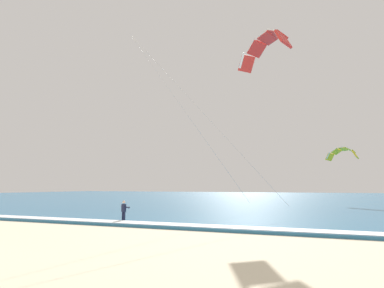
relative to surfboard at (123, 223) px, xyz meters
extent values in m
cube|color=teal|center=(-0.22, 57.79, 0.07)|extent=(200.00, 120.00, 0.20)
cube|color=white|center=(-0.22, -1.21, 0.19)|extent=(200.00, 1.65, 0.04)
ellipsoid|color=white|center=(0.00, 0.00, 0.00)|extent=(0.82, 1.47, 0.05)
cube|color=black|center=(0.00, 0.24, 0.04)|extent=(0.17, 0.10, 0.04)
cube|color=black|center=(0.00, -0.24, 0.04)|extent=(0.17, 0.10, 0.04)
cylinder|color=#191E38|center=(-0.10, 0.03, 0.39)|extent=(0.14, 0.14, 0.84)
cylinder|color=#191E38|center=(0.10, -0.03, 0.39)|extent=(0.14, 0.14, 0.84)
cube|color=#191E38|center=(0.00, 0.00, 1.11)|extent=(0.38, 0.29, 0.60)
sphere|color=beige|center=(0.00, 0.00, 1.55)|extent=(0.22, 0.22, 0.22)
cylinder|color=#191E38|center=(-0.13, 0.20, 1.16)|extent=(0.23, 0.51, 0.22)
cylinder|color=#191E38|center=(0.22, 0.10, 1.16)|extent=(0.23, 0.51, 0.22)
cylinder|color=black|center=(0.11, 0.36, 1.16)|extent=(0.54, 0.19, 0.04)
cube|color=#3F3F42|center=(0.03, 0.12, 0.89)|extent=(0.14, 0.11, 0.10)
cube|color=red|center=(11.66, 6.39, 15.50)|extent=(1.53, 1.98, 1.80)
cube|color=white|center=(11.25, 6.00, 15.78)|extent=(0.86, 0.93, 1.46)
cube|color=red|center=(11.04, 7.70, 16.64)|extent=(1.96, 2.19, 1.41)
cube|color=white|center=(10.62, 7.31, 16.92)|extent=(1.19, 1.25, 0.95)
cube|color=red|center=(9.94, 9.12, 17.05)|extent=(2.18, 2.20, 0.70)
cube|color=white|center=(9.52, 8.74, 17.33)|extent=(1.30, 1.38, 0.22)
cube|color=red|center=(8.61, 10.34, 16.64)|extent=(2.16, 1.96, 1.41)
cube|color=white|center=(8.20, 9.95, 16.92)|extent=(1.16, 1.27, 0.95)
cube|color=red|center=(7.36, 11.07, 15.50)|extent=(1.96, 1.49, 1.80)
cube|color=white|center=(6.94, 10.69, 15.78)|extent=(0.87, 0.91, 1.46)
cylinder|color=#B2B2B7|center=(5.78, 3.38, 8.34)|extent=(11.79, 6.05, 14.34)
cylinder|color=#B2B2B7|center=(3.63, 5.72, 8.34)|extent=(7.49, 10.73, 14.34)
cube|color=yellow|center=(18.33, 29.03, 7.10)|extent=(0.96, 1.32, 1.25)
cube|color=white|center=(18.09, 28.75, 7.32)|extent=(0.62, 0.57, 0.99)
cube|color=yellow|center=(17.84, 29.89, 7.86)|extent=(1.30, 1.45, 1.00)
cube|color=white|center=(17.59, 29.61, 8.07)|extent=(0.87, 0.76, 0.65)
cube|color=yellow|center=(16.99, 30.77, 8.13)|extent=(1.49, 1.46, 0.52)
cube|color=white|center=(16.75, 30.49, 8.34)|extent=(0.95, 0.86, 0.16)
cube|color=yellow|center=(16.00, 31.48, 7.86)|extent=(1.49, 1.30, 1.00)
cube|color=white|center=(15.75, 31.19, 8.07)|extent=(0.86, 0.79, 0.65)
cube|color=yellow|center=(15.07, 31.84, 7.10)|extent=(1.35, 1.01, 1.25)
cube|color=white|center=(14.82, 31.55, 7.32)|extent=(0.64, 0.57, 0.99)
camera|label=1|loc=(14.81, -22.47, 2.80)|focal=31.50mm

